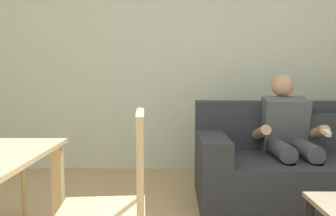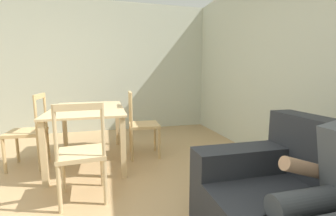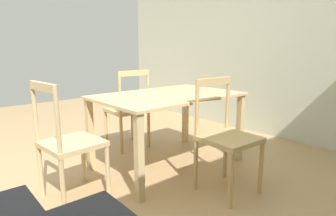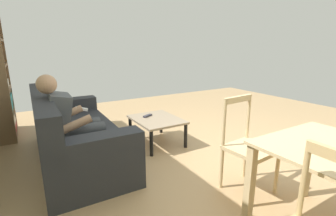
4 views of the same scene
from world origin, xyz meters
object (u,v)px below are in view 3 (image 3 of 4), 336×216
at_px(dining_chair_facing_couch, 68,143).
at_px(dining_chair_by_doorway, 128,110).
at_px(dining_table, 168,104).
at_px(dining_chair_near_wall, 226,137).

relative_size(dining_chair_facing_couch, dining_chair_by_doorway, 1.01).
xyz_separation_m(dining_table, dining_chair_by_doorway, (0.00, -0.73, -0.18)).
distance_m(dining_chair_near_wall, dining_chair_facing_couch, 1.27).
relative_size(dining_table, dining_chair_facing_couch, 1.49).
bearing_deg(dining_chair_by_doorway, dining_chair_facing_couch, 35.31).
height_order(dining_table, dining_chair_facing_couch, dining_chair_facing_couch).
bearing_deg(dining_chair_near_wall, dining_chair_by_doorway, -89.89).
height_order(dining_chair_near_wall, dining_chair_by_doorway, same).
relative_size(dining_table, dining_chair_near_wall, 1.49).
bearing_deg(dining_chair_near_wall, dining_chair_facing_couch, -35.05).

